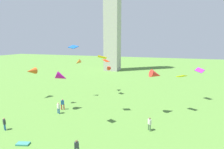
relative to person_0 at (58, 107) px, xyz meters
name	(u,v)px	position (x,y,z in m)	size (l,w,h in m)	color
person_0	(58,107)	(0.00, 0.00, 0.00)	(0.53, 0.43, 1.79)	#235693
person_1	(150,123)	(14.01, -0.82, -0.03)	(0.48, 0.52, 1.74)	#51754C
person_2	(4,123)	(-3.29, -6.62, -0.09)	(0.49, 0.41, 1.63)	#235693
person_3	(77,147)	(7.92, -8.15, -0.08)	(0.49, 0.41, 1.64)	#51754C
person_4	(63,104)	(-0.36, 1.63, 0.01)	(0.54, 0.45, 1.81)	red
kite_flying_0	(200,70)	(21.14, 14.05, 4.77)	(1.75, 1.51, 0.92)	purple
kite_flying_1	(156,75)	(14.02, 4.80, 5.16)	(2.28, 2.06, 1.62)	red
kite_flying_2	(78,62)	(-1.18, 8.54, 6.02)	(1.43, 1.01, 1.21)	#C46F25
kite_flying_3	(31,71)	(-9.15, 4.66, 4.45)	(1.68, 2.12, 1.39)	#CD551C
kite_flying_4	(59,76)	(-2.15, 3.70, 4.17)	(1.49, 1.27, 1.10)	#61C020
kite_flying_5	(106,61)	(3.54, 11.46, 6.20)	(1.56, 1.42, 0.47)	red
kite_flying_6	(108,68)	(3.02, 14.02, 4.41)	(1.06, 1.68, 1.41)	red
kite_flying_7	(102,57)	(6.37, 2.50, 7.73)	(1.57, 1.30, 0.68)	#E8B005
kite_flying_8	(62,77)	(-0.20, 1.51, 4.52)	(2.42, 2.19, 1.86)	#C1159B
kite_flying_9	(182,76)	(17.73, 6.98, 4.74)	(1.65, 1.48, 0.66)	#C4BC08
kite_flying_10	(73,47)	(4.80, -2.89, 9.37)	(1.37, 1.15, 0.44)	blue
kite_bundle_2	(23,144)	(1.43, -8.42, -0.92)	(1.38, 0.66, 0.19)	teal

